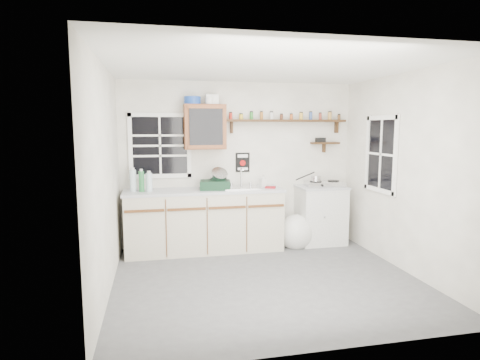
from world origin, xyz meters
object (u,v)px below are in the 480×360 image
(right_cabinet, at_px, (321,215))
(dish_rack, at_px, (216,182))
(hotplate, at_px, (325,184))
(main_cabinet, at_px, (205,220))
(upper_cabinet, at_px, (205,127))
(spice_shelf, at_px, (286,120))

(right_cabinet, bearing_deg, dish_rack, -178.32)
(dish_rack, relative_size, hotplate, 0.77)
(main_cabinet, xyz_separation_m, right_cabinet, (1.83, 0.03, -0.01))
(upper_cabinet, bearing_deg, right_cabinet, -3.76)
(spice_shelf, xyz_separation_m, dish_rack, (-1.14, -0.24, -0.90))
(main_cabinet, bearing_deg, spice_shelf, 9.23)
(right_cabinet, relative_size, dish_rack, 1.92)
(main_cabinet, height_order, right_cabinet, main_cabinet)
(right_cabinet, xyz_separation_m, spice_shelf, (-0.52, 0.19, 1.47))
(dish_rack, bearing_deg, spice_shelf, 19.87)
(hotplate, bearing_deg, dish_rack, -172.75)
(main_cabinet, distance_m, right_cabinet, 1.84)
(main_cabinet, distance_m, upper_cabinet, 1.37)
(hotplate, bearing_deg, upper_cabinet, -178.00)
(main_cabinet, height_order, hotplate, hotplate)
(upper_cabinet, distance_m, spice_shelf, 1.28)
(upper_cabinet, bearing_deg, main_cabinet, -103.68)
(upper_cabinet, bearing_deg, hotplate, -4.29)
(spice_shelf, bearing_deg, upper_cabinet, -176.89)
(upper_cabinet, distance_m, dish_rack, 0.83)
(main_cabinet, relative_size, right_cabinet, 2.54)
(main_cabinet, bearing_deg, upper_cabinet, 76.32)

